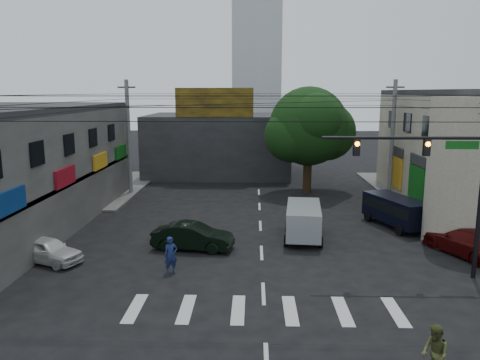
{
  "coord_description": "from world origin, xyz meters",
  "views": [
    {
      "loc": [
        -0.43,
        -21.22,
        8.24
      ],
      "look_at": [
        -1.18,
        4.0,
        3.48
      ],
      "focal_mm": 35.0,
      "sensor_mm": 36.0,
      "label": 1
    }
  ],
  "objects_px": {
    "utility_pole_far_left": "(129,138)",
    "street_tree": "(309,127)",
    "traffic_gantry": "(444,172)",
    "pedestrian_olive": "(435,354)",
    "utility_pole_far_right": "(392,139)",
    "navy_van": "(396,212)",
    "silver_minivan": "(303,222)",
    "dark_sedan": "(193,236)",
    "maroon_sedan": "(467,242)",
    "white_compact": "(48,250)",
    "traffic_officer": "(171,255)"
  },
  "relations": [
    {
      "from": "dark_sedan",
      "to": "navy_van",
      "type": "bearing_deg",
      "value": -60.5
    },
    {
      "from": "navy_van",
      "to": "pedestrian_olive",
      "type": "relative_size",
      "value": 2.91
    },
    {
      "from": "utility_pole_far_left",
      "to": "maroon_sedan",
      "type": "bearing_deg",
      "value": -33.74
    },
    {
      "from": "dark_sedan",
      "to": "white_compact",
      "type": "distance_m",
      "value": 7.19
    },
    {
      "from": "traffic_gantry",
      "to": "dark_sedan",
      "type": "relative_size",
      "value": 1.62
    },
    {
      "from": "utility_pole_far_right",
      "to": "pedestrian_olive",
      "type": "distance_m",
      "value": 25.74
    },
    {
      "from": "utility_pole_far_left",
      "to": "silver_minivan",
      "type": "relative_size",
      "value": 2.0
    },
    {
      "from": "silver_minivan",
      "to": "navy_van",
      "type": "height_order",
      "value": "silver_minivan"
    },
    {
      "from": "silver_minivan",
      "to": "pedestrian_olive",
      "type": "distance_m",
      "value": 13.54
    },
    {
      "from": "utility_pole_far_right",
      "to": "navy_van",
      "type": "height_order",
      "value": "utility_pole_far_right"
    },
    {
      "from": "street_tree",
      "to": "traffic_officer",
      "type": "distance_m",
      "value": 20.21
    },
    {
      "from": "pedestrian_olive",
      "to": "maroon_sedan",
      "type": "bearing_deg",
      "value": 142.63
    },
    {
      "from": "traffic_gantry",
      "to": "silver_minivan",
      "type": "xyz_separation_m",
      "value": [
        -5.42,
        5.51,
        -3.88
      ]
    },
    {
      "from": "white_compact",
      "to": "navy_van",
      "type": "height_order",
      "value": "navy_van"
    },
    {
      "from": "utility_pole_far_right",
      "to": "street_tree",
      "type": "bearing_deg",
      "value": 171.25
    },
    {
      "from": "utility_pole_far_right",
      "to": "dark_sedan",
      "type": "relative_size",
      "value": 2.07
    },
    {
      "from": "street_tree",
      "to": "utility_pole_far_left",
      "type": "bearing_deg",
      "value": -176.05
    },
    {
      "from": "street_tree",
      "to": "dark_sedan",
      "type": "xyz_separation_m",
      "value": [
        -7.64,
        -14.53,
        -4.77
      ]
    },
    {
      "from": "navy_van",
      "to": "white_compact",
      "type": "bearing_deg",
      "value": 89.13
    },
    {
      "from": "traffic_officer",
      "to": "traffic_gantry",
      "type": "bearing_deg",
      "value": -28.03
    },
    {
      "from": "dark_sedan",
      "to": "silver_minivan",
      "type": "xyz_separation_m",
      "value": [
        6.05,
        2.04,
        0.25
      ]
    },
    {
      "from": "traffic_gantry",
      "to": "pedestrian_olive",
      "type": "relative_size",
      "value": 4.19
    },
    {
      "from": "traffic_gantry",
      "to": "utility_pole_far_right",
      "type": "relative_size",
      "value": 0.78
    },
    {
      "from": "white_compact",
      "to": "maroon_sedan",
      "type": "distance_m",
      "value": 21.06
    },
    {
      "from": "utility_pole_far_right",
      "to": "navy_van",
      "type": "bearing_deg",
      "value": -103.45
    },
    {
      "from": "dark_sedan",
      "to": "pedestrian_olive",
      "type": "distance_m",
      "value": 14.09
    },
    {
      "from": "utility_pole_far_left",
      "to": "white_compact",
      "type": "distance_m",
      "value": 16.17
    },
    {
      "from": "pedestrian_olive",
      "to": "utility_pole_far_left",
      "type": "bearing_deg",
      "value": -157.87
    },
    {
      "from": "traffic_officer",
      "to": "pedestrian_olive",
      "type": "relative_size",
      "value": 1.01
    },
    {
      "from": "utility_pole_far_left",
      "to": "pedestrian_olive",
      "type": "height_order",
      "value": "utility_pole_far_left"
    },
    {
      "from": "white_compact",
      "to": "utility_pole_far_left",
      "type": "bearing_deg",
      "value": 22.7
    },
    {
      "from": "traffic_gantry",
      "to": "white_compact",
      "type": "height_order",
      "value": "traffic_gantry"
    },
    {
      "from": "traffic_gantry",
      "to": "maroon_sedan",
      "type": "distance_m",
      "value": 5.74
    },
    {
      "from": "utility_pole_far_left",
      "to": "navy_van",
      "type": "relative_size",
      "value": 1.84
    },
    {
      "from": "traffic_gantry",
      "to": "silver_minivan",
      "type": "relative_size",
      "value": 1.57
    },
    {
      "from": "utility_pole_far_right",
      "to": "maroon_sedan",
      "type": "relative_size",
      "value": 1.72
    },
    {
      "from": "silver_minivan",
      "to": "navy_van",
      "type": "distance_m",
      "value": 6.46
    },
    {
      "from": "street_tree",
      "to": "navy_van",
      "type": "height_order",
      "value": "street_tree"
    },
    {
      "from": "dark_sedan",
      "to": "silver_minivan",
      "type": "distance_m",
      "value": 6.39
    },
    {
      "from": "street_tree",
      "to": "white_compact",
      "type": "distance_m",
      "value": 22.62
    },
    {
      "from": "utility_pole_far_left",
      "to": "street_tree",
      "type": "bearing_deg",
      "value": 3.95
    },
    {
      "from": "utility_pole_far_right",
      "to": "white_compact",
      "type": "bearing_deg",
      "value": -143.27
    },
    {
      "from": "street_tree",
      "to": "maroon_sedan",
      "type": "bearing_deg",
      "value": -66.61
    },
    {
      "from": "navy_van",
      "to": "traffic_officer",
      "type": "relative_size",
      "value": 2.89
    },
    {
      "from": "silver_minivan",
      "to": "traffic_officer",
      "type": "bearing_deg",
      "value": 134.6
    },
    {
      "from": "traffic_gantry",
      "to": "traffic_officer",
      "type": "distance_m",
      "value": 12.68
    },
    {
      "from": "traffic_officer",
      "to": "utility_pole_far_left",
      "type": "bearing_deg",
      "value": 82.99
    },
    {
      "from": "utility_pole_far_left",
      "to": "dark_sedan",
      "type": "height_order",
      "value": "utility_pole_far_left"
    },
    {
      "from": "dark_sedan",
      "to": "utility_pole_far_left",
      "type": "bearing_deg",
      "value": 35.52
    },
    {
      "from": "maroon_sedan",
      "to": "traffic_officer",
      "type": "distance_m",
      "value": 14.99
    }
  ]
}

